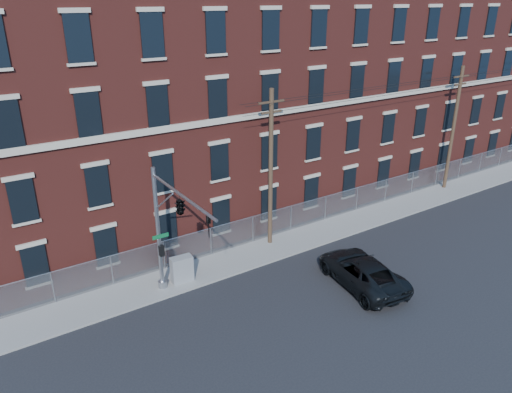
{
  "coord_description": "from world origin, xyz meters",
  "views": [
    {
      "loc": [
        -14.34,
        -17.41,
        14.95
      ],
      "look_at": [
        -0.15,
        4.0,
        4.39
      ],
      "focal_mm": 34.0,
      "sensor_mm": 36.0,
      "label": 1
    }
  ],
  "objects": [
    {
      "name": "ground",
      "position": [
        0.0,
        0.0,
        0.0
      ],
      "size": [
        140.0,
        140.0,
        0.0
      ],
      "primitive_type": "plane",
      "color": "black",
      "rests_on": "ground"
    },
    {
      "name": "sidewalk",
      "position": [
        12.0,
        5.0,
        0.06
      ],
      "size": [
        65.0,
        3.0,
        0.12
      ],
      "primitive_type": "cube",
      "color": "gray",
      "rests_on": "ground"
    },
    {
      "name": "mill_building",
      "position": [
        12.0,
        13.93,
        8.15
      ],
      "size": [
        55.3,
        14.32,
        16.3
      ],
      "color": "maroon",
      "rests_on": "ground"
    },
    {
      "name": "chain_link_fence",
      "position": [
        12.0,
        6.3,
        1.06
      ],
      "size": [
        59.06,
        0.06,
        1.85
      ],
      "color": "#A5A8AD",
      "rests_on": "ground"
    },
    {
      "name": "traffic_signal_mast",
      "position": [
        -6.0,
        2.18,
        5.39
      ],
      "size": [
        0.9,
        6.75,
        7.0
      ],
      "color": "#9EA0A5",
      "rests_on": "ground"
    },
    {
      "name": "utility_pole_near",
      "position": [
        2.0,
        5.6,
        5.34
      ],
      "size": [
        1.8,
        0.28,
        10.0
      ],
      "color": "#463323",
      "rests_on": "ground"
    },
    {
      "name": "utility_pole_mid",
      "position": [
        20.0,
        5.6,
        5.34
      ],
      "size": [
        1.8,
        0.28,
        10.0
      ],
      "color": "#463323",
      "rests_on": "ground"
    },
    {
      "name": "overhead_wires",
      "position": [
        20.0,
        5.6,
        9.12
      ],
      "size": [
        40.0,
        0.62,
        0.62
      ],
      "color": "black",
      "rests_on": "ground"
    },
    {
      "name": "pickup_truck",
      "position": [
        3.5,
        -1.18,
        0.82
      ],
      "size": [
        3.55,
        6.24,
        1.64
      ],
      "primitive_type": "imported",
      "rotation": [
        0.0,
        0.0,
        3.0
      ],
      "color": "black",
      "rests_on": "ground"
    },
    {
      "name": "utility_cabinet",
      "position": [
        -4.81,
        4.48,
        0.88
      ],
      "size": [
        1.25,
        0.69,
        1.51
      ],
      "primitive_type": "cube",
      "rotation": [
        0.0,
        0.0,
        -0.07
      ],
      "color": "gray",
      "rests_on": "sidewalk"
    }
  ]
}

